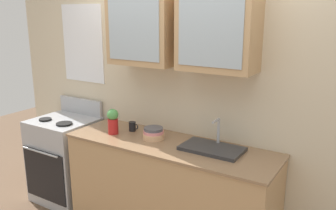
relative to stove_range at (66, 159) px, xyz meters
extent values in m
cube|color=beige|center=(1.36, 0.36, 0.84)|extent=(4.40, 0.10, 2.61)
cube|color=tan|center=(0.99, 0.15, 1.48)|extent=(0.64, 0.31, 0.74)
cube|color=#9EADB7|center=(0.99, -0.01, 1.48)|extent=(0.54, 0.01, 0.63)
cube|color=tan|center=(1.72, 0.15, 1.48)|extent=(0.64, 0.31, 0.74)
cube|color=#9EADB7|center=(1.72, -0.01, 1.48)|extent=(0.54, 0.01, 0.63)
cube|color=white|center=(0.06, 0.30, 1.25)|extent=(0.57, 0.01, 0.83)
cube|color=tan|center=(1.36, 0.00, -0.02)|extent=(1.93, 0.60, 0.90)
cube|color=#8C6B4C|center=(1.36, 0.00, 0.44)|extent=(1.95, 0.62, 0.02)
cube|color=#ADAFB5|center=(0.00, 0.00, -0.01)|extent=(0.65, 0.59, 0.92)
cube|color=black|center=(0.00, -0.30, -0.08)|extent=(0.60, 0.01, 0.55)
cylinder|color=#ADAFB5|center=(0.00, -0.33, 0.20)|extent=(0.52, 0.02, 0.02)
cube|color=#ADAFB5|center=(0.00, 0.28, 0.55)|extent=(0.62, 0.04, 0.18)
cylinder|color=black|center=(-0.15, -0.11, 0.47)|extent=(0.13, 0.13, 0.02)
cylinder|color=black|center=(0.15, -0.11, 0.47)|extent=(0.17, 0.17, 0.02)
cube|color=#2D2D30|center=(1.74, 0.05, 0.47)|extent=(0.52, 0.30, 0.03)
cylinder|color=#ADAFB5|center=(1.74, 0.17, 0.59)|extent=(0.02, 0.02, 0.21)
cylinder|color=#ADAFB5|center=(1.74, 0.11, 0.70)|extent=(0.02, 0.12, 0.02)
cylinder|color=#E0AD7F|center=(1.17, 0.03, 0.48)|extent=(0.20, 0.20, 0.05)
cylinder|color=#D87F84|center=(1.17, 0.03, 0.52)|extent=(0.19, 0.19, 0.04)
cylinder|color=#4C4C54|center=(1.17, 0.03, 0.54)|extent=(0.17, 0.17, 0.04)
cylinder|color=#B21E1E|center=(0.76, -0.06, 0.53)|extent=(0.10, 0.10, 0.15)
sphere|color=#4C994C|center=(0.76, -0.06, 0.64)|extent=(0.11, 0.11, 0.11)
cylinder|color=black|center=(0.87, 0.10, 0.50)|extent=(0.07, 0.07, 0.09)
torus|color=black|center=(0.91, 0.10, 0.51)|extent=(0.06, 0.01, 0.06)
camera|label=1|loc=(2.92, -2.53, 1.59)|focal=38.20mm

